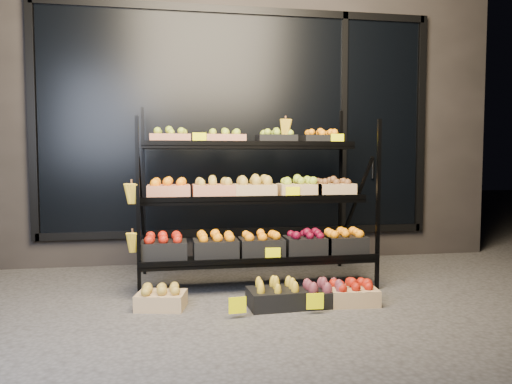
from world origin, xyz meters
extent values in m
plane|color=#514F4C|center=(0.00, 0.00, 0.00)|extent=(24.00, 24.00, 0.00)
cube|color=#2D2826|center=(0.00, 2.60, 1.75)|extent=(6.00, 2.00, 3.50)
cube|color=black|center=(0.00, 1.58, 1.55)|extent=(4.20, 0.04, 2.40)
cube|color=black|center=(0.00, 1.56, 0.34)|extent=(4.30, 0.06, 0.08)
cube|color=black|center=(0.00, 1.56, 2.76)|extent=(4.30, 0.06, 0.08)
cube|color=black|center=(-2.15, 1.56, 1.55)|extent=(0.08, 0.06, 2.50)
cube|color=black|center=(2.15, 1.56, 1.55)|extent=(0.08, 0.06, 2.50)
cube|color=black|center=(1.20, 1.56, 1.55)|extent=(0.06, 0.06, 2.50)
cylinder|color=black|center=(1.55, 1.53, 1.05)|extent=(0.02, 0.02, 0.25)
cube|color=black|center=(-1.02, 0.18, 0.75)|extent=(0.03, 0.03, 1.50)
cube|color=black|center=(1.02, 0.18, 0.75)|extent=(0.03, 0.03, 1.50)
cube|color=black|center=(-1.02, 1.15, 0.83)|extent=(0.03, 0.03, 1.66)
cube|color=black|center=(1.02, 1.15, 0.83)|extent=(0.03, 0.03, 1.66)
cube|color=black|center=(0.00, 0.35, 0.27)|extent=(2.05, 0.42, 0.03)
cube|color=black|center=(0.00, 0.15, 0.30)|extent=(2.05, 0.02, 0.05)
cube|color=black|center=(0.00, 0.65, 0.77)|extent=(2.05, 0.40, 0.03)
cube|color=black|center=(0.00, 0.46, 0.80)|extent=(2.05, 0.02, 0.05)
cube|color=black|center=(0.00, 0.95, 1.27)|extent=(2.05, 0.40, 0.03)
cube|color=black|center=(0.00, 0.76, 1.30)|extent=(2.05, 0.02, 0.05)
cube|color=tan|center=(-0.76, 0.95, 1.33)|extent=(0.38, 0.28, 0.11)
ellipsoid|color=#A7C531|center=(-0.76, 0.95, 1.42)|extent=(0.32, 0.24, 0.07)
cube|color=tan|center=(-0.23, 0.95, 1.33)|extent=(0.38, 0.28, 0.11)
ellipsoid|color=#A7C531|center=(-0.23, 0.95, 1.42)|extent=(0.32, 0.24, 0.07)
cube|color=black|center=(0.28, 0.95, 1.33)|extent=(0.38, 0.28, 0.11)
ellipsoid|color=#A7C531|center=(0.28, 0.95, 1.42)|extent=(0.32, 0.24, 0.07)
cube|color=black|center=(0.74, 0.95, 1.33)|extent=(0.38, 0.28, 0.11)
ellipsoid|color=orange|center=(0.74, 0.95, 1.42)|extent=(0.32, 0.24, 0.07)
cube|color=tan|center=(-0.78, 0.65, 0.85)|extent=(0.38, 0.28, 0.14)
ellipsoid|color=orange|center=(-0.78, 0.65, 0.95)|extent=(0.32, 0.24, 0.07)
cube|color=tan|center=(-0.38, 0.65, 0.85)|extent=(0.38, 0.28, 0.14)
ellipsoid|color=gold|center=(-0.38, 0.65, 0.95)|extent=(0.32, 0.24, 0.07)
cube|color=tan|center=(0.01, 0.65, 0.85)|extent=(0.38, 0.28, 0.14)
ellipsoid|color=gold|center=(0.01, 0.65, 0.95)|extent=(0.32, 0.24, 0.07)
cube|color=tan|center=(0.43, 0.65, 0.85)|extent=(0.38, 0.28, 0.14)
ellipsoid|color=#A7C531|center=(0.43, 0.65, 0.95)|extent=(0.32, 0.24, 0.07)
cube|color=tan|center=(0.77, 0.65, 0.85)|extent=(0.38, 0.28, 0.14)
ellipsoid|color=brown|center=(0.77, 0.65, 0.95)|extent=(0.32, 0.24, 0.07)
cube|color=black|center=(-0.82, 0.35, 0.37)|extent=(0.38, 0.28, 0.18)
ellipsoid|color=red|center=(-0.82, 0.35, 0.49)|extent=(0.32, 0.24, 0.07)
cube|color=black|center=(-0.39, 0.35, 0.37)|extent=(0.38, 0.28, 0.18)
ellipsoid|color=orange|center=(-0.39, 0.35, 0.49)|extent=(0.32, 0.24, 0.07)
cube|color=black|center=(0.02, 0.35, 0.37)|extent=(0.38, 0.28, 0.18)
ellipsoid|color=orange|center=(0.02, 0.35, 0.49)|extent=(0.32, 0.24, 0.07)
cube|color=black|center=(0.42, 0.35, 0.37)|extent=(0.38, 0.28, 0.18)
ellipsoid|color=maroon|center=(0.42, 0.35, 0.49)|extent=(0.32, 0.24, 0.07)
cube|color=black|center=(0.78, 0.35, 0.37)|extent=(0.38, 0.28, 0.18)
ellipsoid|color=orange|center=(0.78, 0.35, 0.49)|extent=(0.32, 0.24, 0.07)
ellipsoid|color=gold|center=(-1.07, 0.20, 0.97)|extent=(0.14, 0.08, 0.22)
ellipsoid|color=gold|center=(-1.07, 0.20, 0.57)|extent=(0.14, 0.08, 0.22)
ellipsoid|color=gold|center=(0.35, 0.85, 1.55)|extent=(0.14, 0.08, 0.22)
cube|color=#FFFA00|center=(0.34, 0.50, 0.84)|extent=(0.13, 0.01, 0.12)
cube|color=#FFFA00|center=(0.86, 0.80, 1.34)|extent=(0.13, 0.01, 0.12)
cube|color=#FFFA00|center=(-0.49, 0.80, 1.34)|extent=(0.13, 0.01, 0.12)
cube|color=#FFFA00|center=(0.09, 0.20, 0.34)|extent=(0.13, 0.01, 0.12)
cube|color=#FFFA00|center=(-0.30, -0.40, 0.06)|extent=(0.13, 0.01, 0.12)
cube|color=#FFFA00|center=(0.28, -0.40, 0.06)|extent=(0.13, 0.01, 0.12)
cube|color=tan|center=(-0.85, -0.05, 0.06)|extent=(0.42, 0.34, 0.13)
ellipsoid|color=gold|center=(-0.85, -0.05, 0.16)|extent=(0.35, 0.29, 0.07)
cube|color=black|center=(0.03, -0.18, 0.07)|extent=(0.44, 0.33, 0.14)
ellipsoid|color=gold|center=(0.03, -0.18, 0.17)|extent=(0.37, 0.28, 0.07)
cube|color=tan|center=(0.66, -0.19, 0.07)|extent=(0.40, 0.31, 0.13)
ellipsoid|color=red|center=(0.66, -0.19, 0.16)|extent=(0.34, 0.26, 0.07)
cube|color=black|center=(0.42, -0.18, 0.06)|extent=(0.38, 0.29, 0.13)
ellipsoid|color=brown|center=(0.42, -0.18, 0.16)|extent=(0.32, 0.25, 0.07)
camera|label=1|loc=(-0.79, -3.91, 1.17)|focal=35.00mm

